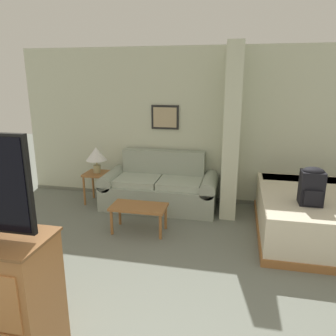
{
  "coord_description": "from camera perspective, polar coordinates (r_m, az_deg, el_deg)",
  "views": [
    {
      "loc": [
        0.57,
        -1.12,
        2.11
      ],
      "look_at": [
        -0.22,
        2.61,
        1.05
      ],
      "focal_mm": 35.0,
      "sensor_mm": 36.0,
      "label": 1
    }
  ],
  "objects": [
    {
      "name": "coffee_table",
      "position": [
        4.61,
        -5.1,
        -7.13
      ],
      "size": [
        0.77,
        0.41,
        0.39
      ],
      "color": "#996033",
      "rests_on": "ground_plane"
    },
    {
      "name": "wall_partition_pillar",
      "position": [
        5.15,
        11.08,
        6.2
      ],
      "size": [
        0.24,
        0.77,
        2.6
      ],
      "color": "beige",
      "rests_on": "ground_plane"
    },
    {
      "name": "wall_back",
      "position": [
        5.62,
        6.13,
        7.1
      ],
      "size": [
        6.45,
        0.16,
        2.6
      ],
      "color": "beige",
      "rests_on": "ground_plane"
    },
    {
      "name": "side_table",
      "position": [
        5.75,
        -12.16,
        -1.72
      ],
      "size": [
        0.41,
        0.41,
        0.54
      ],
      "color": "#996033",
      "rests_on": "ground_plane"
    },
    {
      "name": "table_lamp",
      "position": [
        5.64,
        -12.4,
        2.26
      ],
      "size": [
        0.35,
        0.35,
        0.44
      ],
      "color": "tan",
      "rests_on": "side_table"
    },
    {
      "name": "backpack",
      "position": [
        4.35,
        23.76,
        -2.79
      ],
      "size": [
        0.27,
        0.26,
        0.47
      ],
      "color": "black",
      "rests_on": "bed"
    },
    {
      "name": "couch",
      "position": [
        5.49,
        -1.4,
        -3.5
      ],
      "size": [
        1.9,
        0.84,
        0.9
      ],
      "color": "#99A393",
      "rests_on": "ground_plane"
    },
    {
      "name": "bed",
      "position": [
        4.94,
        24.46,
        -7.4
      ],
      "size": [
        1.55,
        1.94,
        0.6
      ],
      "color": "#996033",
      "rests_on": "ground_plane"
    }
  ]
}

